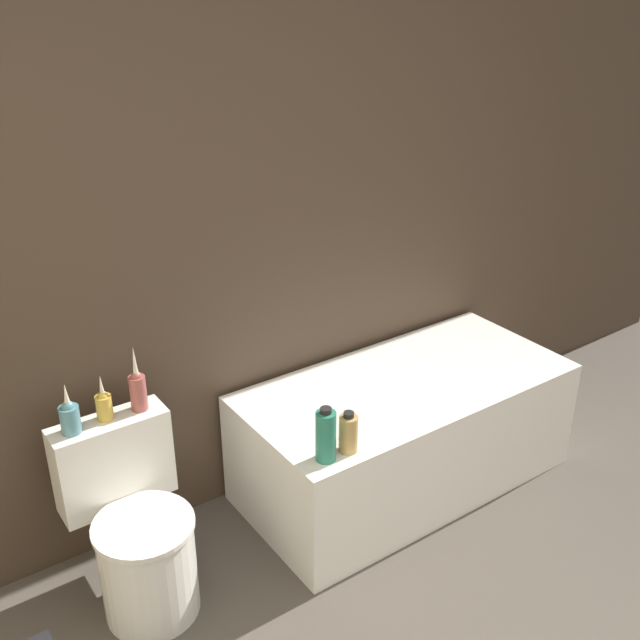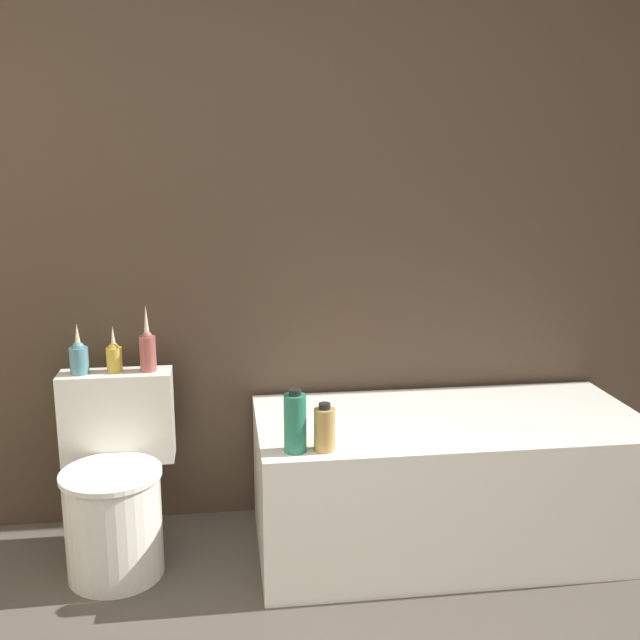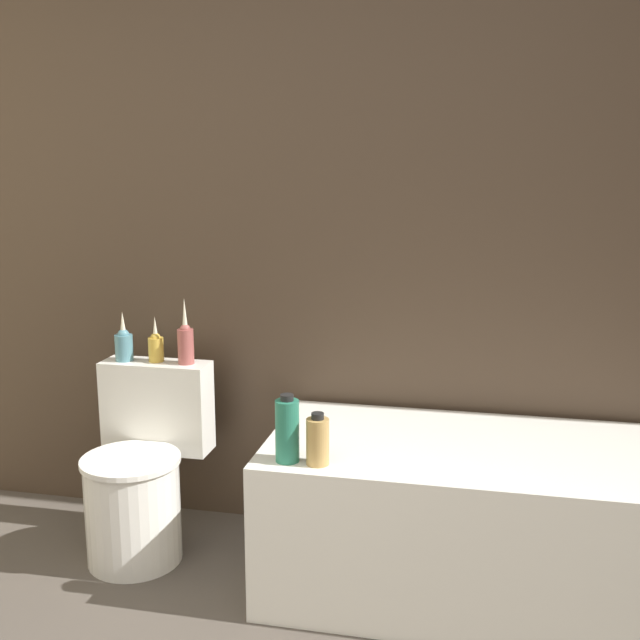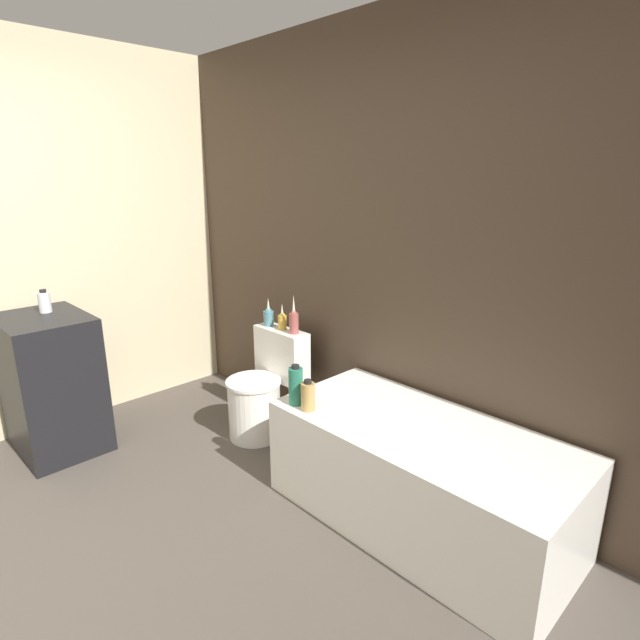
{
  "view_description": "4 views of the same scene",
  "coord_description": "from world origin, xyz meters",
  "px_view_note": "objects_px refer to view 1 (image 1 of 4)",
  "views": [
    {
      "loc": [
        -1.23,
        -0.47,
        2.22
      ],
      "look_at": [
        0.19,
        1.56,
        1.03
      ],
      "focal_mm": 42.0,
      "sensor_mm": 36.0,
      "label": 1
    },
    {
      "loc": [
        -0.13,
        -1.0,
        1.55
      ],
      "look_at": [
        0.21,
        1.55,
        0.97
      ],
      "focal_mm": 42.0,
      "sensor_mm": 36.0,
      "label": 2
    },
    {
      "loc": [
        0.69,
        -0.79,
        1.48
      ],
      "look_at": [
        0.2,
        1.48,
        0.99
      ],
      "focal_mm": 42.0,
      "sensor_mm": 36.0,
      "label": 3
    },
    {
      "loc": [
        1.96,
        -0.22,
        1.73
      ],
      "look_at": [
        0.24,
        1.47,
        1.03
      ],
      "focal_mm": 28.0,
      "sensor_mm": 36.0,
      "label": 4
    }
  ],
  "objects_px": {
    "shampoo_bottle_tall": "(326,435)",
    "shampoo_bottle_short": "(348,433)",
    "vase_bronze": "(138,389)",
    "bathtub": "(404,431)",
    "vase_gold": "(70,416)",
    "vase_silver": "(104,404)",
    "toilet": "(137,534)"
  },
  "relations": [
    {
      "from": "vase_gold",
      "to": "vase_silver",
      "type": "relative_size",
      "value": 1.09
    },
    {
      "from": "toilet",
      "to": "vase_gold",
      "type": "xyz_separation_m",
      "value": [
        -0.13,
        0.17,
        0.47
      ]
    },
    {
      "from": "shampoo_bottle_tall",
      "to": "shampoo_bottle_short",
      "type": "xyz_separation_m",
      "value": [
        0.1,
        -0.01,
        -0.03
      ]
    },
    {
      "from": "vase_silver",
      "to": "vase_bronze",
      "type": "distance_m",
      "value": 0.13
    },
    {
      "from": "vase_gold",
      "to": "vase_silver",
      "type": "height_order",
      "value": "vase_gold"
    },
    {
      "from": "vase_silver",
      "to": "bathtub",
      "type": "bearing_deg",
      "value": -8.81
    },
    {
      "from": "toilet",
      "to": "vase_gold",
      "type": "height_order",
      "value": "vase_gold"
    },
    {
      "from": "bathtub",
      "to": "vase_gold",
      "type": "height_order",
      "value": "vase_gold"
    },
    {
      "from": "toilet",
      "to": "vase_silver",
      "type": "relative_size",
      "value": 3.92
    },
    {
      "from": "vase_silver",
      "to": "vase_bronze",
      "type": "xyz_separation_m",
      "value": [
        0.13,
        -0.01,
        0.03
      ]
    },
    {
      "from": "vase_gold",
      "to": "vase_bronze",
      "type": "relative_size",
      "value": 0.76
    },
    {
      "from": "bathtub",
      "to": "shampoo_bottle_short",
      "type": "xyz_separation_m",
      "value": [
        -0.53,
        -0.27,
        0.34
      ]
    },
    {
      "from": "bathtub",
      "to": "vase_silver",
      "type": "xyz_separation_m",
      "value": [
        -1.29,
        0.2,
        0.5
      ]
    },
    {
      "from": "bathtub",
      "to": "shampoo_bottle_tall",
      "type": "height_order",
      "value": "shampoo_bottle_tall"
    },
    {
      "from": "vase_bronze",
      "to": "shampoo_bottle_short",
      "type": "distance_m",
      "value": 0.8
    },
    {
      "from": "vase_silver",
      "to": "shampoo_bottle_short",
      "type": "distance_m",
      "value": 0.91
    },
    {
      "from": "shampoo_bottle_tall",
      "to": "bathtub",
      "type": "bearing_deg",
      "value": 22.71
    },
    {
      "from": "vase_silver",
      "to": "shampoo_bottle_short",
      "type": "relative_size",
      "value": 1.06
    },
    {
      "from": "toilet",
      "to": "vase_bronze",
      "type": "relative_size",
      "value": 2.72
    },
    {
      "from": "vase_gold",
      "to": "shampoo_bottle_tall",
      "type": "bearing_deg",
      "value": -29.8
    },
    {
      "from": "bathtub",
      "to": "vase_bronze",
      "type": "xyz_separation_m",
      "value": [
        -1.16,
        0.19,
        0.53
      ]
    },
    {
      "from": "bathtub",
      "to": "shampoo_bottle_tall",
      "type": "bearing_deg",
      "value": -157.29
    },
    {
      "from": "vase_gold",
      "to": "shampoo_bottle_short",
      "type": "bearing_deg",
      "value": -27.17
    },
    {
      "from": "shampoo_bottle_short",
      "to": "shampoo_bottle_tall",
      "type": "bearing_deg",
      "value": 177.14
    },
    {
      "from": "vase_gold",
      "to": "shampoo_bottle_short",
      "type": "distance_m",
      "value": 1.01
    },
    {
      "from": "bathtub",
      "to": "toilet",
      "type": "bearing_deg",
      "value": 179.33
    },
    {
      "from": "vase_gold",
      "to": "shampoo_bottle_tall",
      "type": "relative_size",
      "value": 0.89
    },
    {
      "from": "toilet",
      "to": "shampoo_bottle_tall",
      "type": "height_order",
      "value": "shampoo_bottle_tall"
    },
    {
      "from": "toilet",
      "to": "shampoo_bottle_tall",
      "type": "bearing_deg",
      "value": -23.13
    },
    {
      "from": "vase_gold",
      "to": "vase_bronze",
      "type": "distance_m",
      "value": 0.26
    },
    {
      "from": "toilet",
      "to": "shampoo_bottle_tall",
      "type": "relative_size",
      "value": 3.19
    },
    {
      "from": "bathtub",
      "to": "shampoo_bottle_tall",
      "type": "relative_size",
      "value": 6.74
    }
  ]
}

